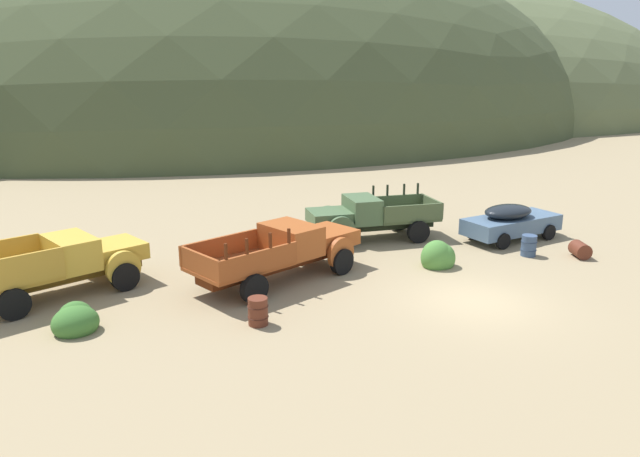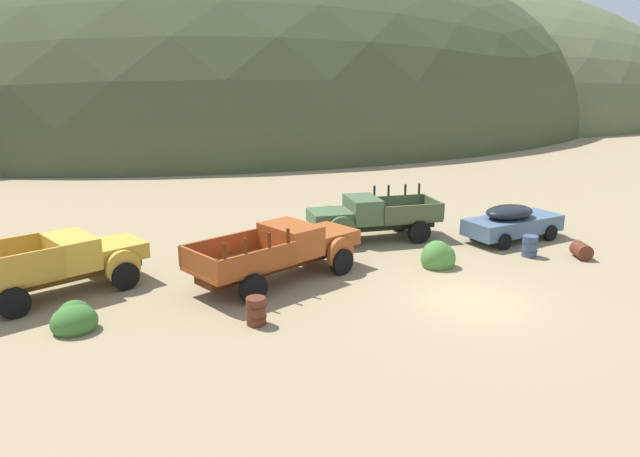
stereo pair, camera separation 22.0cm
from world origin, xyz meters
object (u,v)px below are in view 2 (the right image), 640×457
object	(u,v)px
truck_faded_yellow	(68,262)
oil_drum_foreground	(256,311)
oil_drum_by_truck	(530,246)
car_chalk_blue	(515,221)
truck_weathered_green	(366,217)
oil_drum_tipped	(581,251)
truck_oxide_orange	(288,249)

from	to	relation	value
truck_faded_yellow	oil_drum_foreground	xyz separation A→B (m)	(4.51, -5.37, -0.60)
truck_faded_yellow	oil_drum_by_truck	xyz separation A→B (m)	(16.50, -4.35, -0.59)
truck_faded_yellow	car_chalk_blue	size ratio (longest dim) A/B	1.27
truck_weathered_green	oil_drum_by_truck	size ratio (longest dim) A/B	7.02
oil_drum_tipped	truck_faded_yellow	bearing A→B (deg)	163.28
truck_faded_yellow	car_chalk_blue	xyz separation A→B (m)	(17.74, -2.30, -0.20)
car_chalk_blue	oil_drum_foreground	distance (m)	13.59
truck_faded_yellow	oil_drum_tipped	xyz separation A→B (m)	(18.14, -5.45, -0.71)
truck_oxide_orange	oil_drum_tipped	bearing A→B (deg)	-32.52
truck_faded_yellow	oil_drum_foreground	world-z (taller)	truck_faded_yellow
truck_oxide_orange	car_chalk_blue	bearing A→B (deg)	-16.79
truck_faded_yellow	oil_drum_tipped	world-z (taller)	truck_faded_yellow
truck_weathered_green	car_chalk_blue	bearing A→B (deg)	165.62
truck_oxide_orange	truck_weathered_green	size ratio (longest dim) A/B	1.15
truck_oxide_orange	car_chalk_blue	size ratio (longest dim) A/B	1.43
truck_weathered_green	oil_drum_foreground	world-z (taller)	truck_weathered_green
truck_oxide_orange	oil_drum_by_truck	world-z (taller)	truck_oxide_orange
truck_faded_yellow	car_chalk_blue	bearing A→B (deg)	-22.49
truck_faded_yellow	car_chalk_blue	world-z (taller)	truck_faded_yellow
car_chalk_blue	truck_weathered_green	bearing A→B (deg)	151.11
truck_oxide_orange	oil_drum_foreground	size ratio (longest dim) A/B	8.25
truck_faded_yellow	oil_drum_by_truck	bearing A→B (deg)	-29.87
truck_weathered_green	car_chalk_blue	xyz separation A→B (m)	(5.76, -2.95, -0.20)
truck_oxide_orange	oil_drum_tipped	size ratio (longest dim) A/B	6.68
oil_drum_foreground	truck_oxide_orange	bearing A→B (deg)	52.40
truck_faded_yellow	oil_drum_tipped	distance (m)	18.96
truck_faded_yellow	oil_drum_tipped	bearing A→B (deg)	-31.82
truck_oxide_orange	truck_weathered_green	world-z (taller)	same
oil_drum_foreground	truck_faded_yellow	bearing A→B (deg)	130.03
oil_drum_by_truck	truck_faded_yellow	bearing A→B (deg)	165.23
truck_weathered_green	truck_faded_yellow	bearing A→B (deg)	15.80
truck_oxide_orange	truck_weathered_green	distance (m)	5.59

